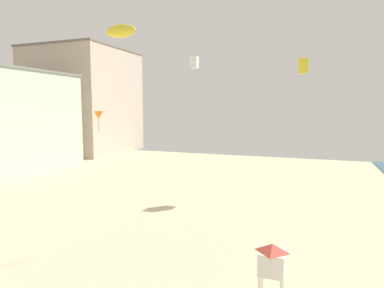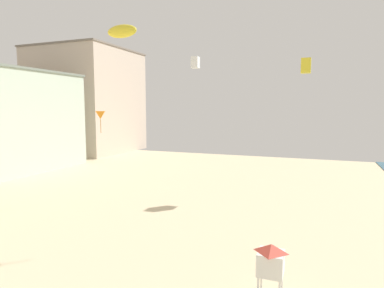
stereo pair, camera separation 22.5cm
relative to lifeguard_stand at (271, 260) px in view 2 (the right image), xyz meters
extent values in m
cube|color=#C6B29E|center=(-40.86, 39.04, 7.82)|extent=(16.61, 16.87, 19.32)
cube|color=slate|center=(-40.86, 39.04, 17.63)|extent=(16.94, 17.20, 0.30)
cylinder|color=white|center=(-0.45, 0.45, -1.24)|extent=(0.10, 0.10, 1.20)
cylinder|color=white|center=(0.45, 0.45, -1.24)|extent=(0.10, 0.10, 1.20)
cube|color=white|center=(0.00, 0.00, -0.14)|extent=(1.10, 1.10, 1.00)
pyramid|color=#D14C3D|center=(0.00, 0.00, 0.54)|extent=(1.10, 1.10, 0.35)
cube|color=yellow|center=(0.30, 20.86, 10.75)|extent=(0.92, 0.92, 1.45)
ellipsoid|color=yellow|center=(-10.89, 5.56, 11.71)|extent=(2.24, 0.62, 0.87)
cone|color=orange|center=(-16.70, 10.72, 5.96)|extent=(0.87, 0.87, 0.72)
cylinder|color=#A75C15|center=(-16.70, 10.72, 4.97)|extent=(0.05, 0.05, 1.27)
cube|color=white|center=(-6.96, 9.15, 9.93)|extent=(0.53, 0.53, 0.83)
camera|label=1|loc=(1.52, -14.00, 6.53)|focal=30.70mm
camera|label=2|loc=(1.73, -13.92, 6.53)|focal=30.70mm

